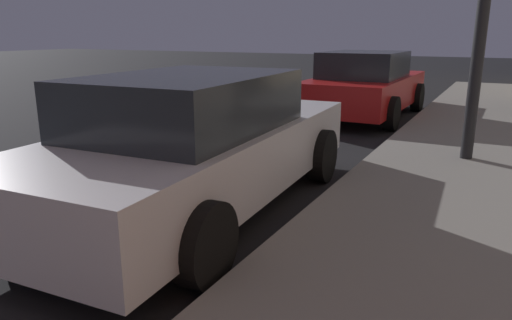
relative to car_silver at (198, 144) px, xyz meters
The scene contains 2 objects.
car_silver is the anchor object (origin of this frame).
car_red 6.48m from the car_silver, 90.03° to the left, with size 2.02×4.34×1.43m.
Camera 1 is at (5.62, -0.29, 1.82)m, focal length 33.47 mm.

